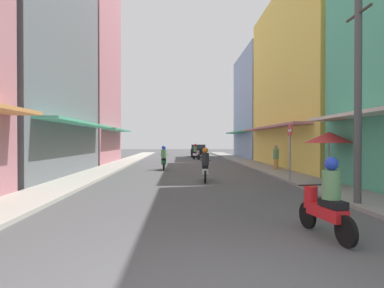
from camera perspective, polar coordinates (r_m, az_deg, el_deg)
ground_plane at (r=22.55m, az=-0.95°, el=-4.22°), size 99.92×99.92×0.00m
sidewalk_left at (r=23.03m, az=-14.13°, el=-3.99°), size 1.92×53.42×0.12m
sidewalk_right at (r=23.27m, az=12.08°, el=-3.94°), size 1.92×53.42×0.12m
building_left_mid at (r=19.60m, az=-29.22°, el=12.50°), size 7.05×10.57×11.93m
building_left_far at (r=28.95m, az=-20.13°, el=12.23°), size 7.05×8.31×15.51m
building_right_mid at (r=24.15m, az=21.86°, el=10.54°), size 7.05×13.64×12.17m
building_right_far at (r=35.59m, az=13.66°, el=6.63°), size 7.05×10.06×11.31m
motorbike_red at (r=6.80m, az=22.88°, el=-9.45°), size 0.57×1.80×1.58m
motorbike_white at (r=14.74m, az=2.41°, el=-4.02°), size 0.55×1.81×1.58m
motorbike_silver at (r=31.83m, az=0.72°, el=-1.55°), size 0.77×1.73×1.58m
motorbike_green at (r=20.61m, az=-5.08°, el=-2.71°), size 0.55×1.81×1.58m
parked_car at (r=37.44m, az=1.14°, el=-1.18°), size 1.95×4.18×1.45m
pedestrian_far at (r=20.31m, az=14.86°, el=-2.43°), size 0.34×0.34×1.65m
vendor_umbrella at (r=14.03m, az=23.37°, el=1.09°), size 1.94×1.94×2.25m
utility_pole at (r=10.21m, az=27.65°, el=7.43°), size 0.20×1.20×6.08m
street_sign_no_entry at (r=14.87m, az=17.16°, el=-0.09°), size 0.07×0.60×2.65m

